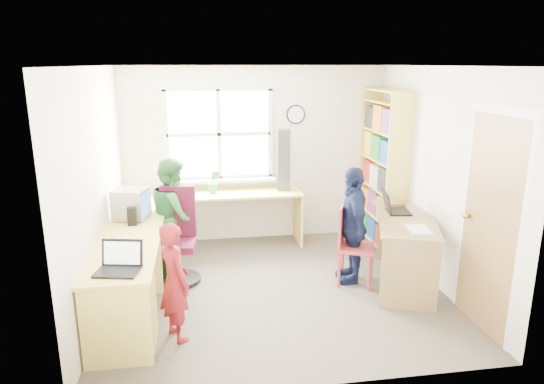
# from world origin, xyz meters

# --- Properties ---
(room) EXTENTS (3.64, 3.44, 2.44)m
(room) POSITION_xyz_m (0.01, 0.10, 1.22)
(room) COLOR #484239
(room) RESTS_ON ground
(l_desk) EXTENTS (2.38, 2.95, 0.75)m
(l_desk) POSITION_xyz_m (-1.31, -0.28, 0.46)
(l_desk) COLOR #FFE465
(l_desk) RESTS_ON ground
(right_desk) EXTENTS (1.02, 1.45, 0.76)m
(right_desk) POSITION_xyz_m (1.46, -0.06, 0.55)
(right_desk) COLOR #94764A
(right_desk) RESTS_ON ground
(bookshelf) EXTENTS (0.30, 1.02, 2.10)m
(bookshelf) POSITION_xyz_m (1.65, 1.19, 1.00)
(bookshelf) COLOR #FFE465
(bookshelf) RESTS_ON ground
(swivel_chair) EXTENTS (0.56, 0.56, 1.08)m
(swivel_chair) POSITION_xyz_m (-1.06, 0.44, 0.46)
(swivel_chair) COLOR black
(swivel_chair) RESTS_ON ground
(wooden_chair) EXTENTS (0.51, 0.51, 0.90)m
(wooden_chair) POSITION_xyz_m (0.86, 0.05, 0.49)
(wooden_chair) COLOR #B93D3F
(wooden_chair) RESTS_ON ground
(crt_monitor) EXTENTS (0.42, 0.39, 0.34)m
(crt_monitor) POSITION_xyz_m (-1.54, 0.46, 0.92)
(crt_monitor) COLOR #A0A1A4
(crt_monitor) RESTS_ON l_desk
(laptop_left) EXTENTS (0.40, 0.36, 0.24)m
(laptop_left) POSITION_xyz_m (-1.48, -0.95, 0.81)
(laptop_left) COLOR black
(laptop_left) RESTS_ON l_desk
(laptop_right) EXTENTS (0.35, 0.39, 0.24)m
(laptop_right) POSITION_xyz_m (1.41, 0.22, 0.82)
(laptop_right) COLOR black
(laptop_right) RESTS_ON right_desk
(speaker_a) EXTENTS (0.10, 0.10, 0.19)m
(speaker_a) POSITION_xyz_m (-1.51, 0.24, 0.85)
(speaker_a) COLOR black
(speaker_a) RESTS_ON l_desk
(speaker_b) EXTENTS (0.10, 0.10, 0.19)m
(speaker_b) POSITION_xyz_m (-1.47, 0.76, 0.85)
(speaker_b) COLOR black
(speaker_b) RESTS_ON l_desk
(cd_tower) EXTENTS (0.18, 0.16, 0.83)m
(cd_tower) POSITION_xyz_m (0.35, 1.45, 1.17)
(cd_tower) COLOR black
(cd_tower) RESTS_ON l_desk
(game_box) EXTENTS (0.36, 0.36, 0.06)m
(game_box) POSITION_xyz_m (1.46, 0.47, 0.79)
(game_box) COLOR red
(game_box) RESTS_ON right_desk
(paper_a) EXTENTS (0.27, 0.32, 0.00)m
(paper_a) POSITION_xyz_m (-1.44, -0.49, 0.75)
(paper_a) COLOR white
(paper_a) RESTS_ON l_desk
(paper_b) EXTENTS (0.27, 0.35, 0.00)m
(paper_b) POSITION_xyz_m (1.43, -0.40, 0.76)
(paper_b) COLOR white
(paper_b) RESTS_ON right_desk
(potted_plant) EXTENTS (0.19, 0.16, 0.32)m
(potted_plant) POSITION_xyz_m (-0.59, 1.41, 0.91)
(potted_plant) COLOR #367D32
(potted_plant) RESTS_ON l_desk
(person_red) EXTENTS (0.42, 0.48, 1.10)m
(person_red) POSITION_xyz_m (-1.04, -0.82, 0.55)
(person_red) COLOR maroon
(person_red) RESTS_ON ground
(person_green) EXTENTS (0.55, 0.69, 1.38)m
(person_green) POSITION_xyz_m (-1.09, 0.67, 0.69)
(person_green) COLOR #2D7132
(person_green) RESTS_ON ground
(person_navy) EXTENTS (0.40, 0.81, 1.33)m
(person_navy) POSITION_xyz_m (0.89, 0.11, 0.67)
(person_navy) COLOR #131B3D
(person_navy) RESTS_ON ground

